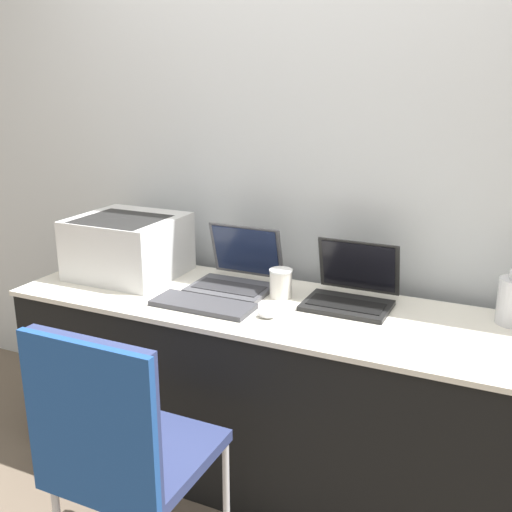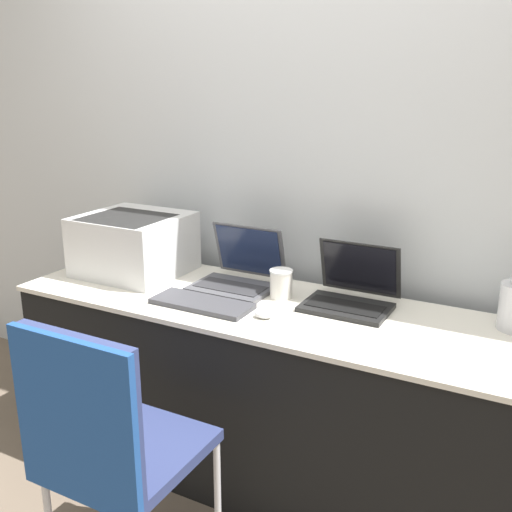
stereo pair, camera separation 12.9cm
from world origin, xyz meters
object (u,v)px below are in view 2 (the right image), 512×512
at_px(printer, 133,242).
at_px(mouse, 264,314).
at_px(laptop_right, 351,293).
at_px(chair, 104,436).
at_px(external_keyboard, 202,304).
at_px(coffee_cup, 281,284).
at_px(laptop_left, 238,274).

xyz_separation_m(printer, mouse, (0.76, -0.20, -0.13)).
distance_m(laptop_right, mouse, 0.37).
height_order(laptop_right, mouse, laptop_right).
bearing_deg(chair, printer, 123.79).
distance_m(external_keyboard, coffee_cup, 0.33).
height_order(laptop_right, chair, laptop_right).
relative_size(laptop_right, coffee_cup, 2.81).
bearing_deg(external_keyboard, laptop_left, 87.63).
xyz_separation_m(laptop_left, laptop_right, (0.50, 0.01, -0.00)).
height_order(laptop_right, external_keyboard, laptop_right).
bearing_deg(external_keyboard, coffee_cup, 45.04).
bearing_deg(laptop_right, coffee_cup, -169.65).
xyz_separation_m(laptop_left, external_keyboard, (-0.01, -0.27, -0.04)).
bearing_deg(laptop_left, laptop_right, 1.59).
height_order(laptop_left, external_keyboard, laptop_left).
height_order(external_keyboard, chair, chair).
xyz_separation_m(laptop_right, chair, (-0.42, -0.95, -0.21)).
relative_size(external_keyboard, mouse, 5.79).
height_order(printer, external_keyboard, printer).
xyz_separation_m(printer, external_keyboard, (0.50, -0.21, -0.13)).
bearing_deg(chair, mouse, 75.49).
height_order(laptop_left, coffee_cup, laptop_left).
height_order(external_keyboard, coffee_cup, coffee_cup).
distance_m(external_keyboard, chair, 0.70).
bearing_deg(laptop_right, laptop_left, -178.41).
bearing_deg(printer, mouse, -14.62).
relative_size(laptop_right, chair, 0.34).
bearing_deg(chair, laptop_right, 66.41).
xyz_separation_m(external_keyboard, mouse, (0.27, 0.01, 0.00)).
bearing_deg(mouse, laptop_right, 48.68).
xyz_separation_m(laptop_right, coffee_cup, (-0.28, -0.05, 0.01)).
bearing_deg(mouse, chair, -104.51).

